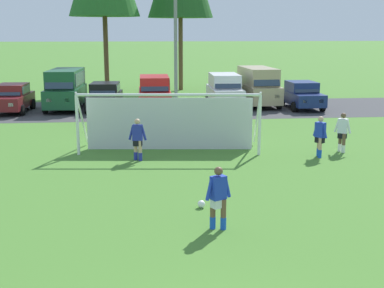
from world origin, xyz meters
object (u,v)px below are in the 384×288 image
street_lamp (179,48)px  parked_car_slot_right (225,90)px  parked_car_slot_left (12,98)px  parked_car_slot_far_right (258,86)px  soccer_goal (169,120)px  player_striker_near (218,198)px  parked_car_slot_end (302,95)px  player_midfield_center (138,140)px  parked_car_slot_center_right (155,93)px  parked_car_slot_center_left (66,88)px  parked_car_slot_center (105,96)px  player_winger_left (342,132)px  player_defender_far (320,137)px  soccer_ball (201,204)px

street_lamp → parked_car_slot_right: bearing=59.7°
parked_car_slot_left → parked_car_slot_far_right: (15.55, 1.24, 0.47)m
soccer_goal → player_striker_near: size_ratio=4.62×
parked_car_slot_left → parked_car_slot_end: 18.07m
parked_car_slot_far_right → player_striker_near: bearing=-105.2°
player_midfield_center → parked_car_slot_center_right: size_ratio=0.36×
parked_car_slot_center_left → parked_car_slot_center: parked_car_slot_center_left is taller
parked_car_slot_left → soccer_goal: bearing=-51.6°
player_winger_left → parked_car_slot_center: parked_car_slot_center is taller
soccer_goal → player_winger_left: 7.17m
soccer_goal → player_defender_far: bearing=-16.6°
parked_car_slot_end → street_lamp: bearing=-149.6°
soccer_goal → parked_car_slot_right: size_ratio=1.64×
parked_car_slot_left → parked_car_slot_center_right: parked_car_slot_center_right is taller
parked_car_slot_center → player_midfield_center: bearing=-81.1°
street_lamp → parked_car_slot_end: bearing=30.4°
parked_car_slot_center_left → parked_car_slot_center: 2.56m
player_winger_left → parked_car_slot_left: parked_car_slot_left is taller
player_winger_left → street_lamp: street_lamp is taller
player_defender_far → parked_car_slot_center_right: size_ratio=0.36×
player_striker_near → player_defender_far: 8.90m
soccer_ball → parked_car_slot_left: 20.92m
parked_car_slot_right → player_defender_far: bearing=-83.4°
parked_car_slot_center_right → parked_car_slot_right: bearing=14.5°
player_defender_far → parked_car_slot_center: bearing=124.9°
parked_car_slot_center_left → street_lamp: street_lamp is taller
player_striker_near → parked_car_slot_left: parked_car_slot_left is taller
parked_car_slot_center → parked_car_slot_end: same height
soccer_ball → parked_car_slot_center_left: size_ratio=0.04×
soccer_goal → parked_car_slot_center: 12.01m
soccer_goal → parked_car_slot_far_right: soccer_goal is taller
parked_car_slot_left → parked_car_slot_right: (13.24, 0.73, 0.24)m
parked_car_slot_center_left → player_winger_left: bearing=-45.3°
soccer_ball → soccer_goal: size_ratio=0.03×
soccer_ball → player_midfield_center: (-1.81, 5.76, 0.71)m
parked_car_slot_left → parked_car_slot_far_right: size_ratio=0.87×
parked_car_slot_far_right → parked_car_slot_center_right: bearing=-166.2°
player_defender_far → player_winger_left: bearing=31.5°
player_defender_far → parked_car_slot_far_right: size_ratio=0.33×
parked_car_slot_end → player_defender_far: bearing=-104.2°
player_winger_left → player_striker_near: bearing=-128.5°
parked_car_slot_left → parked_car_slot_center: (5.59, 0.23, 0.00)m
player_winger_left → parked_car_slot_center_left: parked_car_slot_center_left is taller
player_winger_left → soccer_ball: bearing=-136.1°
parked_car_slot_left → soccer_ball: bearing=-63.1°
parked_car_slot_far_right → street_lamp: (-5.70, -6.30, 2.67)m
parked_car_slot_left → parked_car_slot_center_right: bearing=-3.0°
soccer_goal → parked_car_slot_right: 12.76m
parked_car_slot_center → player_striker_near: bearing=-78.7°
soccer_ball → parked_car_slot_center: 19.28m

